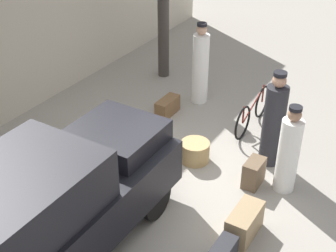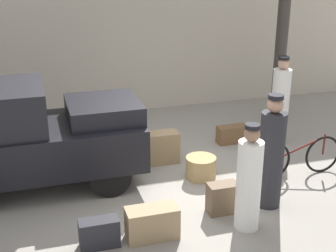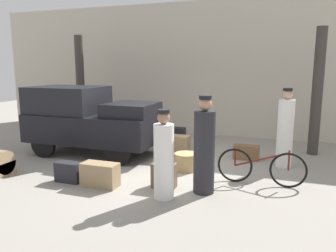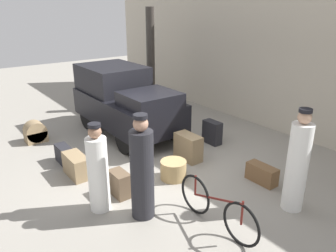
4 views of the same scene
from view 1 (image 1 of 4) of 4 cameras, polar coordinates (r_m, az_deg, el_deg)
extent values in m
plane|color=gray|center=(8.35, 0.46, -6.55)|extent=(30.00, 30.00, 0.00)
cylinder|color=#38332D|center=(11.43, -0.57, 13.87)|extent=(0.28, 0.28, 3.36)
cylinder|color=black|center=(8.14, -10.26, -5.23)|extent=(0.70, 0.12, 0.70)
cylinder|color=black|center=(7.41, -1.43, -8.90)|extent=(0.70, 0.12, 0.70)
cube|color=black|center=(6.89, -11.67, -9.16)|extent=(3.47, 1.64, 0.73)
cube|color=black|center=(6.04, -17.33, -7.91)|extent=(1.91, 1.51, 0.71)
cube|color=black|center=(7.25, -6.23, -1.10)|extent=(1.22, 1.28, 0.33)
torus|color=black|center=(10.23, 11.39, 2.92)|extent=(0.71, 0.04, 0.71)
torus|color=black|center=(9.39, 9.08, 0.38)|extent=(0.71, 0.04, 0.71)
cylinder|color=#591914|center=(9.72, 10.38, 2.60)|extent=(1.04, 0.04, 0.38)
cylinder|color=#591914|center=(9.30, 9.17, 1.34)|extent=(0.04, 0.04, 0.37)
cylinder|color=#591914|center=(10.14, 11.50, 3.91)|extent=(0.04, 0.04, 0.40)
cylinder|color=tan|center=(8.73, 3.30, -3.12)|extent=(0.54, 0.54, 0.39)
cylinder|color=white|center=(10.48, 3.95, 6.94)|extent=(0.37, 0.37, 1.60)
sphere|color=tan|center=(10.13, 4.14, 11.63)|extent=(0.23, 0.23, 0.23)
cylinder|color=black|center=(10.09, 4.17, 12.25)|extent=(0.22, 0.22, 0.06)
cylinder|color=white|center=(8.01, 14.42, -3.54)|extent=(0.36, 0.36, 1.36)
sphere|color=#936B51|center=(7.60, 15.20, 1.34)|extent=(0.22, 0.22, 0.22)
cylinder|color=black|center=(7.54, 15.32, 2.09)|extent=(0.21, 0.21, 0.06)
cylinder|color=#232328|center=(8.58, 12.70, 0.01)|extent=(0.39, 0.39, 1.55)
sphere|color=tan|center=(8.15, 13.43, 5.40)|extent=(0.24, 0.24, 0.24)
cylinder|color=black|center=(8.10, 13.54, 6.19)|extent=(0.23, 0.23, 0.07)
cube|color=brown|center=(10.19, -0.07, 2.39)|extent=(0.64, 0.27, 0.37)
cube|color=brown|center=(8.24, 10.41, -5.64)|extent=(0.46, 0.27, 0.49)
cube|color=#937A56|center=(7.27, 9.30, -11.59)|extent=(0.73, 0.35, 0.47)
cube|color=#937A56|center=(8.66, -3.14, -2.54)|extent=(0.68, 0.35, 0.61)
cube|color=#232328|center=(9.04, -10.26, -1.51)|extent=(0.51, 0.26, 0.60)
camera|label=2|loc=(5.38, 71.76, -5.84)|focal=50.00mm
camera|label=3|loc=(9.56, 51.64, 2.07)|focal=35.00mm
camera|label=4|loc=(11.28, 35.05, 17.46)|focal=35.00mm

